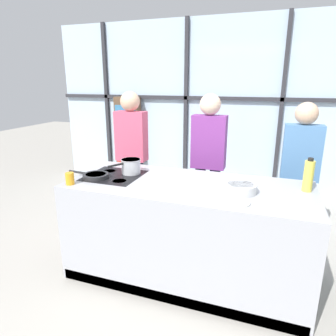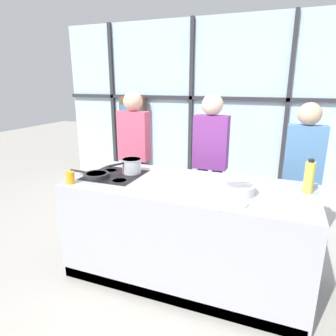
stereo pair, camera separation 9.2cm
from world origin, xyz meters
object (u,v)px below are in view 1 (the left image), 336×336
object	(u,v)px
spectator_far_left	(132,149)
saucepan	(131,166)
spectator_center_left	(208,156)
frying_pan	(95,176)
mixing_bowl	(241,188)
white_plate	(234,202)
juice_glass_near	(70,179)
oil_bottle	(308,176)
pepper_grinder	(307,175)
spectator_center_right	(300,168)

from	to	relation	value
spectator_far_left	saucepan	bearing A→B (deg)	115.54
spectator_center_left	saucepan	bearing A→B (deg)	49.94
frying_pan	mixing_bowl	world-z (taller)	mixing_bowl
frying_pan	white_plate	world-z (taller)	frying_pan
spectator_center_left	juice_glass_near	size ratio (longest dim) A/B	15.55
oil_bottle	pepper_grinder	distance (m)	0.19
saucepan	juice_glass_near	world-z (taller)	saucepan
white_plate	mixing_bowl	xyz separation A→B (m)	(0.02, 0.24, 0.03)
spectator_center_right	oil_bottle	distance (m)	0.72
spectator_center_left	mixing_bowl	distance (m)	1.04
spectator_center_left	frying_pan	xyz separation A→B (m)	(-0.88, -0.99, -0.03)
spectator_far_left	pepper_grinder	size ratio (longest dim) A/B	8.86
saucepan	juice_glass_near	bearing A→B (deg)	-126.99
saucepan	mixing_bowl	size ratio (longest dim) A/B	1.30
mixing_bowl	juice_glass_near	size ratio (longest dim) A/B	2.39
spectator_far_left	mixing_bowl	size ratio (longest dim) A/B	6.55
mixing_bowl	juice_glass_near	world-z (taller)	juice_glass_near
frying_pan	mixing_bowl	bearing A→B (deg)	2.72
spectator_center_left	spectator_far_left	bearing A→B (deg)	0.00
white_plate	spectator_center_right	bearing A→B (deg)	65.56
mixing_bowl	juice_glass_near	xyz separation A→B (m)	(-1.46, -0.30, 0.01)
oil_bottle	spectator_far_left	bearing A→B (deg)	160.27
spectator_center_right	white_plate	bearing A→B (deg)	65.56
spectator_center_left	spectator_center_right	world-z (taller)	spectator_center_left
spectator_center_left	pepper_grinder	xyz separation A→B (m)	(1.00, -0.53, 0.03)
mixing_bowl	oil_bottle	size ratio (longest dim) A/B	0.90
spectator_center_left	oil_bottle	bearing A→B (deg)	144.48
juice_glass_near	spectator_center_right	bearing A→B (deg)	31.92
spectator_center_left	spectator_center_right	distance (m)	0.98
frying_pan	pepper_grinder	size ratio (longest dim) A/B	2.30
juice_glass_near	oil_bottle	bearing A→B (deg)	14.74
white_plate	juice_glass_near	distance (m)	1.44
saucepan	juice_glass_near	xyz separation A→B (m)	(-0.36, -0.48, -0.02)
oil_bottle	pepper_grinder	world-z (taller)	oil_bottle
mixing_bowl	frying_pan	bearing A→B (deg)	-177.28
spectator_center_right	pepper_grinder	world-z (taller)	spectator_center_right
mixing_bowl	oil_bottle	distance (m)	0.57
white_plate	spectator_center_left	bearing A→B (deg)	111.10
spectator_far_left	oil_bottle	size ratio (longest dim) A/B	5.92
spectator_center_right	pepper_grinder	xyz separation A→B (m)	(0.02, -0.53, 0.07)
spectator_center_right	saucepan	size ratio (longest dim) A/B	4.81
frying_pan	oil_bottle	distance (m)	1.89
spectator_far_left	pepper_grinder	distance (m)	2.05
oil_bottle	pepper_grinder	bearing A→B (deg)	86.82
spectator_far_left	frying_pan	distance (m)	1.00
spectator_center_left	spectator_center_right	xyz separation A→B (m)	(0.98, 0.00, -0.04)
spectator_center_left	frying_pan	world-z (taller)	spectator_center_left
spectator_center_right	oil_bottle	bearing A→B (deg)	90.72
spectator_far_left	frying_pan	size ratio (longest dim) A/B	3.85
juice_glass_near	frying_pan	bearing A→B (deg)	65.43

